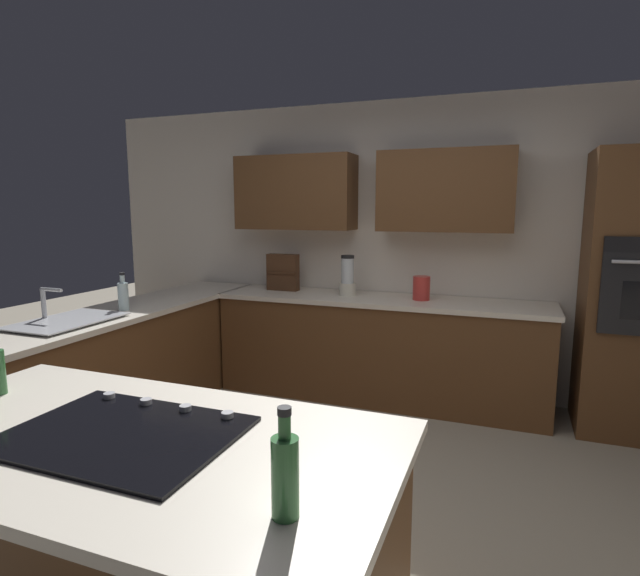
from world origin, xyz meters
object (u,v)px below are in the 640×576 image
at_px(cooktop, 124,433).
at_px(dish_soap_bottle, 123,295).
at_px(spice_rack, 283,272).
at_px(blender, 347,278).
at_px(sink_unit, 66,320).
at_px(second_bottle, 285,474).
at_px(kettle, 421,288).

distance_m(cooktop, dish_soap_bottle, 2.28).
height_order(cooktop, spice_rack, spice_rack).
xyz_separation_m(cooktop, blender, (0.15, -2.94, 0.15)).
distance_m(sink_unit, second_bottle, 2.70).
xyz_separation_m(kettle, second_bottle, (-0.20, 3.17, 0.01)).
height_order(blender, second_bottle, blender).
xyz_separation_m(kettle, dish_soap_bottle, (2.02, 1.24, 0.02)).
bearing_deg(dish_soap_bottle, second_bottle, 139.01).
bearing_deg(kettle, second_bottle, 93.63).
height_order(spice_rack, dish_soap_bottle, spice_rack).
xyz_separation_m(sink_unit, kettle, (-2.08, -1.72, 0.08)).
bearing_deg(sink_unit, spice_rack, -113.71).
height_order(cooktop, blender, blender).
relative_size(cooktop, blender, 2.14).
distance_m(blender, dish_soap_bottle, 1.85).
bearing_deg(cooktop, kettle, -99.73).
bearing_deg(dish_soap_bottle, blender, -137.88).
bearing_deg(spice_rack, kettle, 177.63).
height_order(sink_unit, second_bottle, second_bottle).
bearing_deg(cooktop, dish_soap_bottle, -48.38).
bearing_deg(kettle, blender, 0.00).
xyz_separation_m(dish_soap_bottle, second_bottle, (-2.22, 1.93, -0.00)).
bearing_deg(blender, second_bottle, 105.03).
bearing_deg(spice_rack, sink_unit, 66.29).
distance_m(sink_unit, kettle, 2.70).
distance_m(blender, spice_rack, 0.65).
relative_size(sink_unit, cooktop, 0.92).
bearing_deg(sink_unit, blender, -129.73).
xyz_separation_m(spice_rack, kettle, (-1.30, 0.05, -0.07)).
xyz_separation_m(sink_unit, second_bottle, (-2.28, 1.45, 0.10)).
bearing_deg(spice_rack, cooktop, 104.85).
bearing_deg(cooktop, second_bottle, 162.34).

